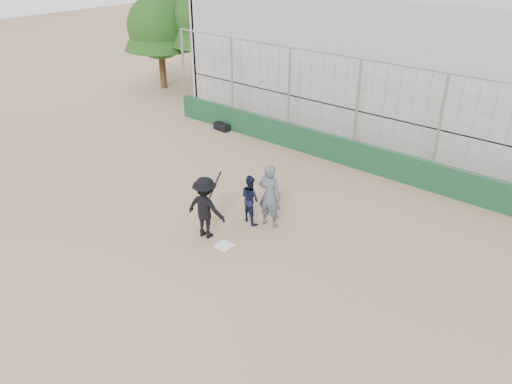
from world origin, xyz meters
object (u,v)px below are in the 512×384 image
Objects in this scene: batter_at_plate at (206,207)px; umpire at (270,199)px; catcher_crouched at (250,206)px; equipment_bag at (222,127)px.

batter_at_plate is 1.12× the size of umpire.
catcher_crouched is 7.95m from equipment_bag.
batter_at_plate is at bearing 47.85° from umpire.
equipment_bag is (-5.60, 6.56, -0.77)m from batter_at_plate.
catcher_crouched is at bearing 11.28° from umpire.
umpire is (0.57, 0.22, 0.36)m from catcher_crouched.
batter_at_plate is 8.65m from equipment_bag.
batter_at_plate reaches higher than umpire.
umpire is 2.30× the size of equipment_bag.
catcher_crouched is 0.72m from umpire.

